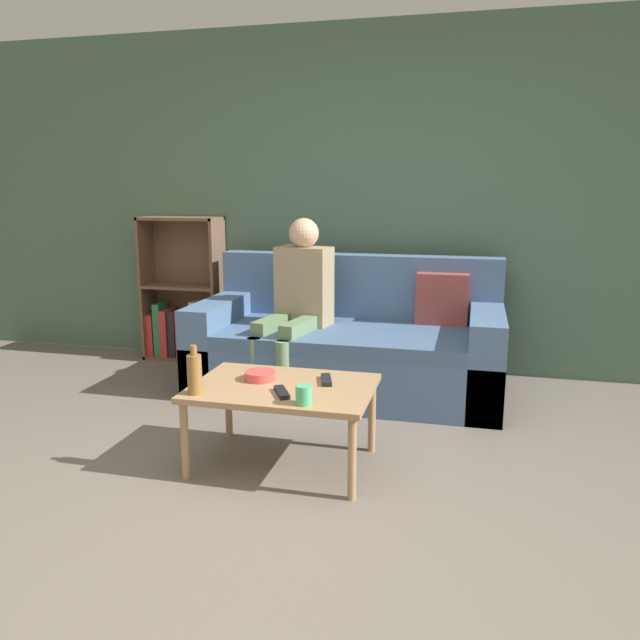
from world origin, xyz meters
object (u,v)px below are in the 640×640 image
at_px(couch, 349,348).
at_px(tv_remote_1, 282,392).
at_px(bookshelf, 182,305).
at_px(bottle, 195,373).
at_px(coffee_table, 283,393).
at_px(tv_remote_0, 326,380).
at_px(person_adult, 298,293).
at_px(cup_near, 304,395).
at_px(snack_bowl, 260,376).

bearing_deg(couch, tv_remote_1, -91.90).
xyz_separation_m(bookshelf, tv_remote_1, (1.47, -1.92, -0.00)).
relative_size(tv_remote_1, bottle, 0.71).
xyz_separation_m(couch, coffee_table, (-0.09, -1.29, 0.09)).
relative_size(couch, tv_remote_0, 11.81).
height_order(couch, person_adult, person_adult).
height_order(coffee_table, cup_near, cup_near).
bearing_deg(coffee_table, bottle, -148.58).
distance_m(coffee_table, cup_near, 0.31).
bearing_deg(coffee_table, person_adult, 102.19).
bearing_deg(tv_remote_0, bookshelf, 117.62).
xyz_separation_m(tv_remote_0, bottle, (-0.57, -0.33, 0.09)).
bearing_deg(cup_near, couch, 93.46).
bearing_deg(cup_near, tv_remote_1, 142.74).
relative_size(tv_remote_0, tv_remote_1, 1.03).
relative_size(couch, bottle, 8.62).
relative_size(couch, snack_bowl, 12.92).
bearing_deg(tv_remote_0, couch, 78.89).
height_order(bookshelf, cup_near, bookshelf).
bearing_deg(person_adult, tv_remote_0, -56.18).
xyz_separation_m(tv_remote_1, bottle, (-0.41, -0.09, 0.09)).
bearing_deg(bookshelf, cup_near, -51.49).
distance_m(couch, bottle, 1.60).
bearing_deg(bottle, cup_near, -1.70).
xyz_separation_m(cup_near, tv_remote_1, (-0.14, 0.11, -0.03)).
bearing_deg(tv_remote_0, snack_bowl, 171.15).
distance_m(cup_near, tv_remote_0, 0.35).
relative_size(coffee_table, snack_bowl, 5.63).
bearing_deg(cup_near, snack_bowl, 136.44).
height_order(snack_bowl, bottle, bottle).
distance_m(bookshelf, cup_near, 2.59).
relative_size(cup_near, tv_remote_0, 0.51).
distance_m(coffee_table, tv_remote_1, 0.15).
xyz_separation_m(tv_remote_1, snack_bowl, (-0.18, 0.20, 0.01)).
bearing_deg(coffee_table, couch, 86.21).
height_order(bookshelf, person_adult, person_adult).
relative_size(couch, person_adult, 1.74).
bearing_deg(tv_remote_1, tv_remote_0, 27.32).
distance_m(person_adult, cup_near, 1.52).
bearing_deg(bottle, couch, 73.24).
xyz_separation_m(coffee_table, snack_bowl, (-0.14, 0.06, 0.07)).
bearing_deg(coffee_table, tv_remote_1, -74.35).
distance_m(cup_near, snack_bowl, 0.44).
height_order(cup_near, snack_bowl, cup_near).
height_order(bookshelf, snack_bowl, bookshelf).
bearing_deg(tv_remote_1, cup_near, -66.25).
relative_size(bookshelf, tv_remote_0, 6.63).
height_order(couch, bottle, couch).
relative_size(bookshelf, person_adult, 0.98).
distance_m(bookshelf, person_adult, 1.34).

